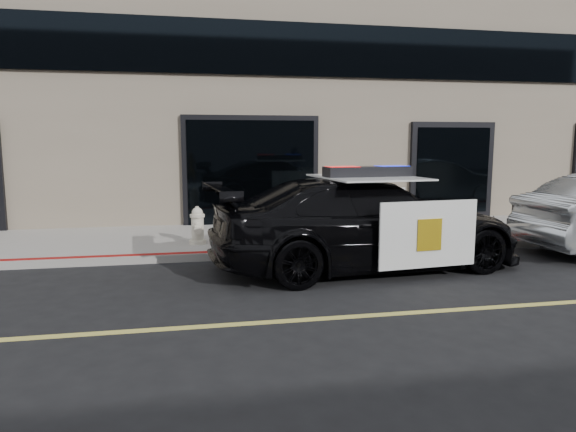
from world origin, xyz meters
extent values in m
plane|color=black|center=(0.00, 0.00, 0.00)|extent=(120.00, 120.00, 0.00)
cube|color=gray|center=(0.00, 5.25, 0.07)|extent=(60.00, 3.50, 0.15)
cube|color=#756856|center=(0.00, 10.50, 6.00)|extent=(60.00, 7.00, 12.00)
imported|color=black|center=(0.48, 2.44, 0.80)|extent=(3.32, 5.93, 1.59)
cube|color=white|center=(1.12, 1.36, 0.77)|extent=(1.69, 0.21, 1.06)
cube|color=white|center=(0.89, 3.63, 0.77)|extent=(1.69, 0.21, 1.06)
cube|color=white|center=(0.48, 2.44, 1.61)|extent=(1.78, 2.06, 0.03)
cube|color=gold|center=(1.12, 1.32, 0.77)|extent=(0.42, 0.06, 0.50)
cube|color=black|center=(0.48, 2.44, 1.70)|extent=(1.56, 0.55, 0.19)
cube|color=red|center=(0.01, 2.39, 1.71)|extent=(0.56, 0.40, 0.17)
cube|color=#0C19CC|center=(0.94, 2.49, 1.71)|extent=(0.56, 0.40, 0.17)
cylinder|color=beige|center=(-2.41, 4.45, 0.19)|extent=(0.35, 0.35, 0.08)
cylinder|color=beige|center=(-2.41, 4.45, 0.47)|extent=(0.25, 0.25, 0.48)
cylinder|color=beige|center=(-2.41, 4.45, 0.73)|extent=(0.30, 0.30, 0.06)
sphere|color=beige|center=(-2.41, 4.45, 0.79)|extent=(0.22, 0.22, 0.22)
cylinder|color=beige|center=(-2.41, 4.45, 0.88)|extent=(0.07, 0.07, 0.07)
cylinder|color=beige|center=(-2.41, 4.62, 0.54)|extent=(0.13, 0.12, 0.13)
cylinder|color=beige|center=(-2.41, 4.29, 0.54)|extent=(0.13, 0.12, 0.13)
cylinder|color=beige|center=(-2.41, 4.26, 0.47)|extent=(0.16, 0.14, 0.16)
camera|label=1|loc=(-2.55, -6.01, 2.20)|focal=32.00mm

